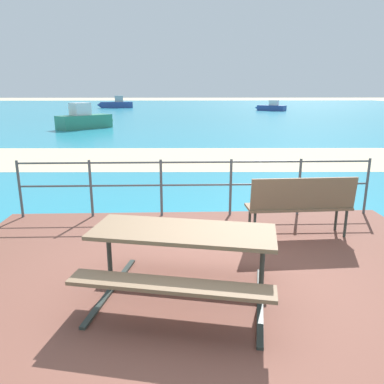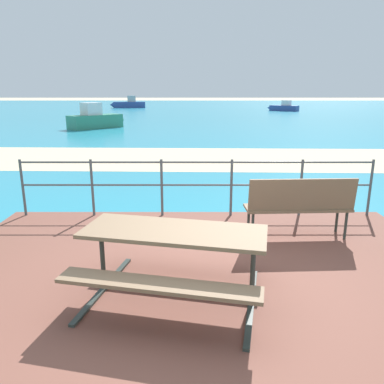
% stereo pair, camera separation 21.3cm
% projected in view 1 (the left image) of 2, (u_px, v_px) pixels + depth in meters
% --- Properties ---
extents(ground_plane, '(240.00, 240.00, 0.00)m').
position_uv_depth(ground_plane, '(206.00, 290.00, 4.16)').
color(ground_plane, beige).
extents(patio_paving, '(6.40, 5.20, 0.06)m').
position_uv_depth(patio_paving, '(206.00, 288.00, 4.15)').
color(patio_paving, brown).
rests_on(patio_paving, ground).
extents(sea_water, '(90.00, 90.00, 0.01)m').
position_uv_depth(sea_water, '(181.00, 110.00, 42.74)').
color(sea_water, teal).
rests_on(sea_water, ground).
extents(beach_strip, '(54.11, 6.02, 0.01)m').
position_uv_depth(beach_strip, '(188.00, 158.00, 12.26)').
color(beach_strip, beige).
rests_on(beach_strip, ground).
extents(picnic_table, '(2.07, 1.76, 0.75)m').
position_uv_depth(picnic_table, '(183.00, 246.00, 3.75)').
color(picnic_table, '#7A6047').
rests_on(picnic_table, patio_paving).
extents(park_bench, '(1.53, 0.49, 0.92)m').
position_uv_depth(park_bench, '(301.00, 202.00, 5.38)').
color(park_bench, '#7A6047').
rests_on(park_bench, patio_paving).
extents(railing_fence, '(5.94, 0.04, 0.98)m').
position_uv_depth(railing_fence, '(196.00, 180.00, 6.32)').
color(railing_fence, '#4C5156').
rests_on(railing_fence, patio_paving).
extents(boat_near, '(4.63, 1.80, 1.55)m').
position_uv_depth(boat_near, '(116.00, 104.00, 48.28)').
color(boat_near, '#2D478C').
rests_on(boat_near, sea_water).
extents(boat_mid, '(3.16, 3.28, 1.47)m').
position_uv_depth(boat_mid, '(86.00, 120.00, 21.75)').
color(boat_mid, '#338466').
rests_on(boat_mid, sea_water).
extents(boat_far, '(3.29, 2.77, 1.15)m').
position_uv_depth(boat_far, '(271.00, 107.00, 41.24)').
color(boat_far, '#2D478C').
rests_on(boat_far, sea_water).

